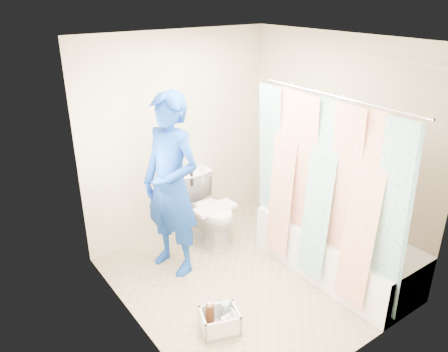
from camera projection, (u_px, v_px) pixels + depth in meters
floor at (247, 279)px, 4.55m from camera, size 2.60×2.60×0.00m
ceiling at (253, 40)px, 3.60m from camera, size 2.40×2.60×0.02m
wall_back at (179, 138)px, 5.04m from camera, size 2.40×0.02×2.40m
wall_front at (364, 232)px, 3.11m from camera, size 2.40×0.02×2.40m
wall_left at (131, 208)px, 3.43m from camera, size 0.02×2.60×2.40m
wall_right at (336, 148)px, 4.72m from camera, size 0.02×2.60×2.40m
bathtub at (336, 249)px, 4.58m from camera, size 0.70×1.75×0.50m
curtain_rod at (330, 95)px, 3.74m from camera, size 0.02×1.90×0.02m
shower_curtain at (320, 193)px, 4.11m from camera, size 0.06×1.75×1.80m
toilet at (209, 209)px, 5.11m from camera, size 0.46×0.80×0.81m
tank_lid at (215, 208)px, 4.99m from camera, size 0.50×0.22×0.04m
tank_internals at (194, 174)px, 5.09m from camera, size 0.20×0.07×0.27m
plumber at (171, 186)px, 4.39m from camera, size 0.64×0.80×1.92m
cleaning_caddy at (221, 321)px, 3.84m from camera, size 0.40×0.36×0.25m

